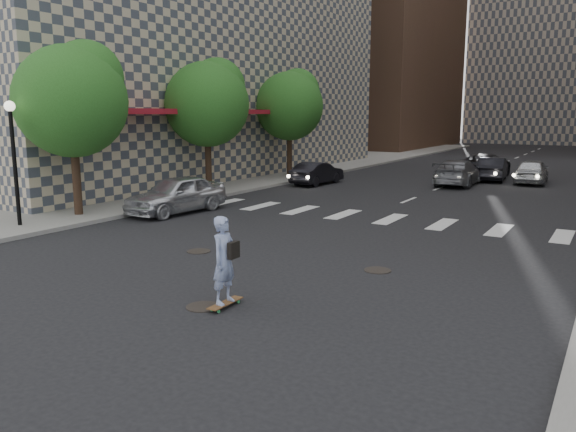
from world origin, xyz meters
name	(u,v)px	position (x,y,z in m)	size (l,w,h in m)	color
ground	(229,271)	(0.00, 0.00, 0.00)	(160.00, 160.00, 0.00)	black
sidewalk_left	(235,171)	(-14.50, 20.00, 0.07)	(13.00, 80.00, 0.15)	gray
lamppost	(13,145)	(-9.50, 0.50, 2.93)	(0.36, 0.36, 4.28)	black
tree_a	(75,96)	(-9.45, 3.14, 4.65)	(4.20, 4.20, 6.60)	#382619
tree_b	(209,100)	(-9.45, 11.14, 4.65)	(4.20, 4.20, 6.60)	#382619
tree_c	(291,103)	(-9.45, 19.14, 4.65)	(4.20, 4.20, 6.60)	#382619
manhole_a	(203,307)	(1.20, -2.50, 0.01)	(0.70, 0.70, 0.02)	black
manhole_b	(199,251)	(-2.00, 1.20, 0.01)	(0.70, 0.70, 0.02)	black
manhole_c	(378,270)	(3.30, 2.00, 0.01)	(0.70, 0.70, 0.02)	black
skateboarder	(225,260)	(1.62, -2.26, 1.02)	(0.47, 0.98, 1.94)	brown
silver_sedan	(177,194)	(-7.00, 5.83, 0.77)	(1.81, 4.51, 1.54)	silver
traffic_car_a	(317,173)	(-6.50, 17.07, 0.65)	(1.37, 3.92, 1.29)	black
traffic_car_b	(458,172)	(0.50, 20.92, 0.72)	(2.02, 4.97, 1.44)	slate
traffic_car_c	(484,165)	(0.84, 26.00, 0.75)	(2.47, 5.36, 1.49)	black
traffic_car_d	(532,171)	(3.96, 23.83, 0.72)	(1.69, 4.21, 1.43)	#AEB1B6
traffic_car_e	(492,169)	(1.70, 24.21, 0.70)	(1.48, 4.25, 1.40)	black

